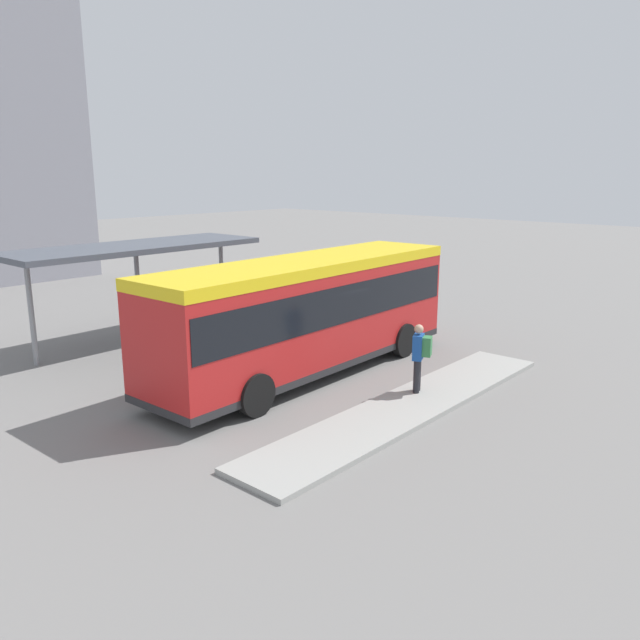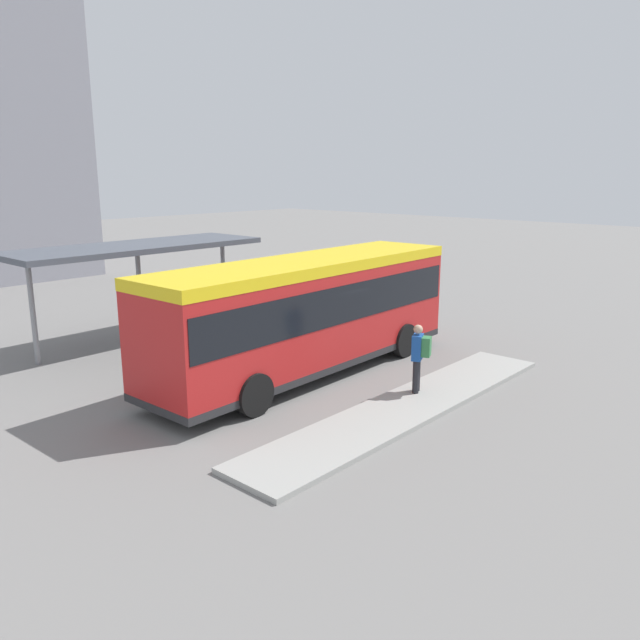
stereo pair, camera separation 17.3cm
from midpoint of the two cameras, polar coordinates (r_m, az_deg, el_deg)
name	(u,v)px [view 2 (the right image)]	position (r m, az deg, el deg)	size (l,w,h in m)	color
ground_plane	(308,373)	(18.07, -0.83, -4.90)	(120.00, 120.00, 0.00)	slate
curb_island	(408,406)	(15.62, 8.39, -7.81)	(10.75, 1.80, 0.12)	#9E9E99
city_bus	(308,308)	(17.57, -0.83, 1.10)	(10.50, 2.81, 3.32)	red
pedestrian_waiting	(419,354)	(16.13, 9.35, -3.08)	(0.53, 0.56, 1.79)	#232328
bicycle_black	(390,296)	(27.74, 6.58, 2.20)	(0.48, 1.54, 0.67)	black
bicycle_white	(376,294)	(28.02, 5.31, 2.35)	(0.48, 1.56, 0.67)	black
bicycle_red	(367,291)	(28.57, 4.49, 2.67)	(0.48, 1.78, 0.77)	black
bicycle_blue	(355,289)	(28.93, 3.36, 2.82)	(0.48, 1.77, 0.76)	black
station_shelter	(137,250)	(21.77, -16.18, 6.21)	(8.55, 2.89, 3.33)	#4C515B
potted_planter_near_shelter	(236,322)	(21.15, -7.44, -0.22)	(0.96, 0.96, 1.42)	slate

